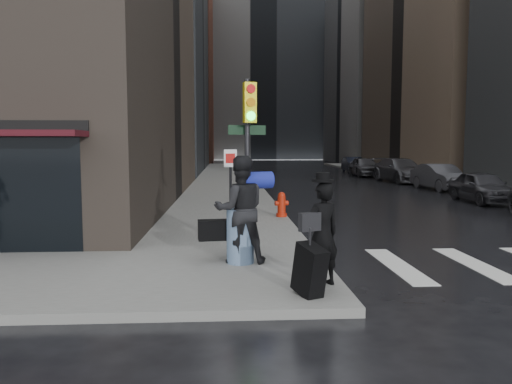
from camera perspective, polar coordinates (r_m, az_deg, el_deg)
ground at (r=9.01m, az=-3.75°, el=-10.19°), size 140.00×140.00×0.00m
sidewalk_left at (r=35.76m, az=-3.46°, el=1.65°), size 4.00×50.00×0.15m
sidewalk_right at (r=38.20m, az=17.24°, el=1.66°), size 3.00×50.00×0.15m
bldg_left_far at (r=72.65m, az=-14.09°, el=13.64°), size 22.00×20.00×26.00m
bldg_right_far at (r=72.25m, az=18.21°, el=13.18°), size 22.00×20.00×25.00m
bldg_distant at (r=87.94m, az=0.57°, el=14.31°), size 40.00×12.00×32.00m
man_overcoat at (r=8.01m, az=7.28°, el=-5.37°), size 0.92×1.24×1.87m
man_jeans at (r=9.57m, az=-1.88°, el=-2.01°), size 1.50×0.89×2.07m
traffic_light at (r=10.38m, az=-1.07°, el=5.79°), size 0.89×0.51×3.63m
fire_hydrant at (r=15.83m, az=2.94°, el=-1.56°), size 0.45×0.34×0.78m
parked_car_1 at (r=22.98m, az=24.43°, el=0.55°), size 1.64×3.93×1.33m
parked_car_2 at (r=28.44m, az=20.30°, el=1.61°), size 1.83×4.34×1.39m
parked_car_3 at (r=33.73m, az=16.21°, el=2.41°), size 2.71×5.54×1.55m
parked_car_4 at (r=38.97m, az=12.32°, el=2.85°), size 1.84×4.46×1.51m
parked_car_5 at (r=44.68m, az=11.10°, el=3.09°), size 1.58×4.16×1.36m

